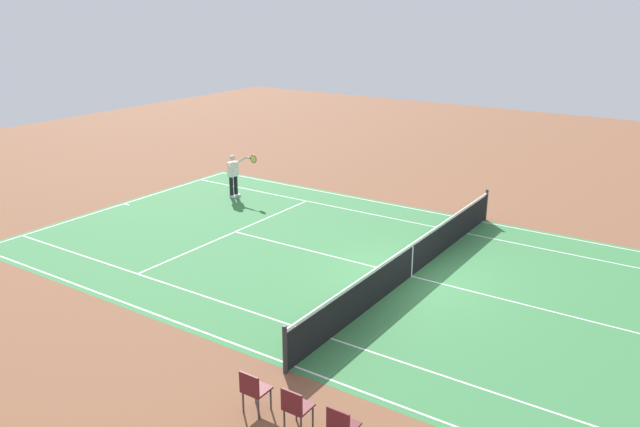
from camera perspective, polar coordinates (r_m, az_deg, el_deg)
name	(u,v)px	position (r m, az deg, el deg)	size (l,w,h in m)	color
ground_plane	(411,276)	(17.80, 8.17, -5.59)	(60.00, 60.00, 0.00)	brown
court_slab	(411,276)	(17.80, 8.17, -5.59)	(24.20, 11.40, 0.00)	#387A42
court_line_markings	(411,276)	(17.80, 8.17, -5.58)	(23.85, 11.05, 0.01)	white
tennis_net	(412,260)	(17.60, 8.24, -4.13)	(0.10, 11.70, 1.08)	#2D2D33
tennis_player_near	(234,173)	(24.69, -7.74, 3.58)	(1.08, 0.78, 1.70)	black
tennis_ball	(358,303)	(16.09, 3.43, -8.00)	(0.07, 0.07, 0.07)	#CCE01E
spectator_chair_0	(342,425)	(11.11, 1.96, -18.47)	(0.44, 0.44, 0.88)	#38383D
spectator_chair_1	(296,406)	(11.54, -2.20, -16.90)	(0.44, 0.44, 0.88)	#38383D
spectator_chair_2	(254,389)	(12.03, -5.98, -15.38)	(0.44, 0.44, 0.88)	#38383D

